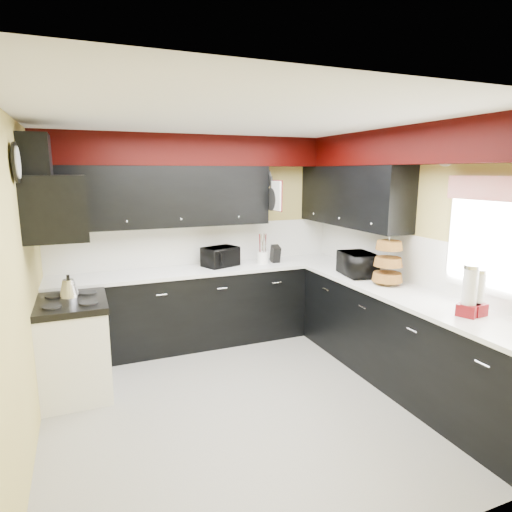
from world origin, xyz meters
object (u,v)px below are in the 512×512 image
Objects in this scene: toaster_oven at (221,257)px; microwave at (358,264)px; utensil_crock at (263,258)px; knife_block at (275,254)px; kettle at (69,288)px.

microwave reaches higher than toaster_oven.
knife_block is (0.18, 0.00, 0.03)m from utensil_crock.
microwave reaches higher than utensil_crock.
kettle is (-2.24, -0.59, -0.01)m from utensil_crock.
toaster_oven is at bearing 20.74° from kettle.
toaster_oven is 1.89× the size of knife_block.
toaster_oven is 1.65m from microwave.
kettle is (-2.98, 0.40, -0.07)m from microwave.
toaster_oven is 2.23× the size of kettle.
utensil_crock is (-0.74, 0.98, -0.05)m from microwave.
toaster_oven is at bearing 173.44° from utensil_crock.
utensil_crock is at bearing -27.08° from toaster_oven.
knife_block is (0.71, -0.06, -0.01)m from toaster_oven.
kettle is at bearing -179.78° from toaster_oven.
utensil_crock reaches higher than kettle.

